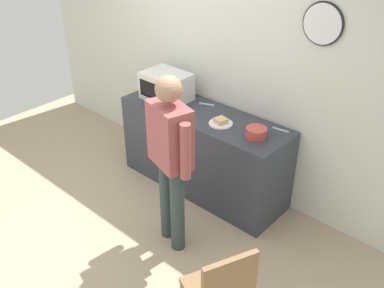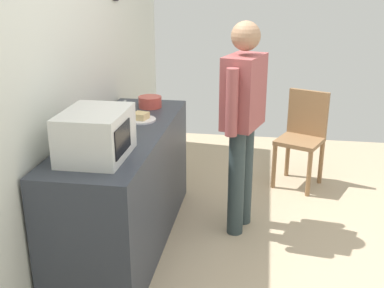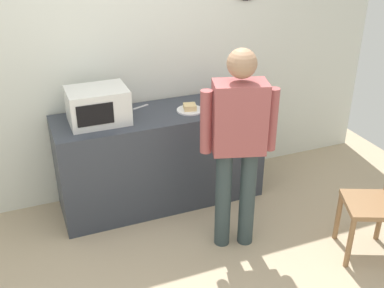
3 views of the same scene
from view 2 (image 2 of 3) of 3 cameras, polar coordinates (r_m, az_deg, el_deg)
name	(u,v)px [view 2 (image 2 of 3)]	position (r m, az deg, el deg)	size (l,w,h in m)	color
ground_plane	(284,271)	(3.59, 10.91, -14.66)	(6.00, 6.00, 0.00)	tan
back_wall	(56,84)	(3.37, -15.97, 6.88)	(5.40, 0.13, 2.60)	silver
kitchen_counter	(126,188)	(3.70, -7.96, -5.20)	(1.90, 0.62, 0.92)	#333842
microwave	(96,134)	(3.01, -11.46, 1.15)	(0.50, 0.39, 0.30)	silver
sandwich_plate	(141,118)	(3.76, -6.17, 3.10)	(0.24, 0.24, 0.07)	white
salad_bowl	(150,102)	(4.14, -5.05, 5.04)	(0.20, 0.20, 0.10)	#C64C42
fork_utensil	(93,134)	(3.49, -11.77, 1.17)	(0.17, 0.02, 0.01)	silver
spoon_utensil	(124,103)	(4.32, -8.17, 4.92)	(0.17, 0.02, 0.01)	silver
person_standing	(243,113)	(3.71, 6.12, 3.70)	(0.57, 0.34, 1.69)	#2F3E40
wooden_chair	(303,134)	(4.82, 13.12, 1.19)	(0.53, 0.53, 0.94)	olive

